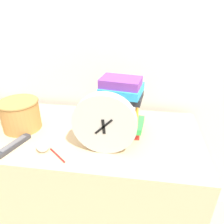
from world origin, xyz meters
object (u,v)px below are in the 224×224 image
object	(u,v)px
basket	(20,114)
crumpled_paper_ball	(43,146)
book_stack	(119,107)
pen	(57,155)
desk_clock	(104,124)
tv_remote	(14,145)

from	to	relation	value
basket	crumpled_paper_ball	xyz separation A→B (m)	(0.20, -0.18, -0.06)
basket	book_stack	bearing A→B (deg)	5.08
book_stack	pen	world-z (taller)	book_stack
crumpled_paper_ball	desk_clock	bearing A→B (deg)	9.18
basket	pen	world-z (taller)	basket
tv_remote	book_stack	bearing A→B (deg)	24.36
crumpled_paper_ball	basket	bearing A→B (deg)	137.71
desk_clock	pen	bearing A→B (deg)	-161.05
basket	tv_remote	size ratio (longest dim) A/B	1.09
book_stack	crumpled_paper_ball	bearing A→B (deg)	-145.27
book_stack	basket	bearing A→B (deg)	-174.92
crumpled_paper_ball	pen	xyz separation A→B (m)	(0.08, -0.02, -0.03)
desk_clock	tv_remote	world-z (taller)	desk_clock
crumpled_paper_ball	book_stack	bearing A→B (deg)	34.73
book_stack	basket	world-z (taller)	book_stack
desk_clock	basket	bearing A→B (deg)	164.35
pen	desk_clock	bearing A→B (deg)	18.95
book_stack	pen	xyz separation A→B (m)	(-0.25, -0.25, -0.14)
desk_clock	book_stack	bearing A→B (deg)	76.05
basket	tv_remote	bearing A→B (deg)	-75.51
crumpled_paper_ball	pen	distance (m)	0.08
pen	crumpled_paper_ball	bearing A→B (deg)	161.99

